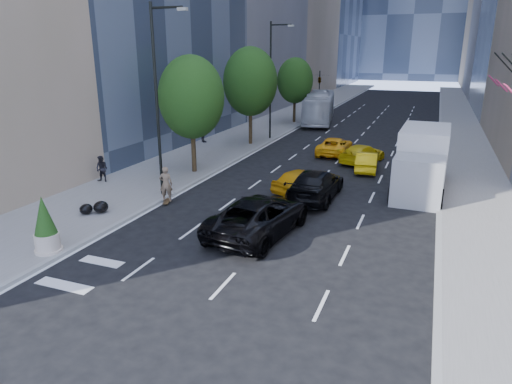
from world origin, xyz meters
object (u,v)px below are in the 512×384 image
at_px(black_sedan_lincoln, 259,216).
at_px(box_truck, 422,160).
at_px(skateboarder, 166,186).
at_px(planter_shrub, 45,226).
at_px(city_bus, 319,107).
at_px(black_sedan_mercedes, 316,185).

xyz_separation_m(black_sedan_lincoln, box_truck, (6.38, 9.61, 0.94)).
distance_m(skateboarder, black_sedan_lincoln, 6.47).
bearing_deg(planter_shrub, city_bus, 87.28).
bearing_deg(skateboarder, box_truck, -168.21).
relative_size(skateboarder, planter_shrub, 0.82).
height_order(black_sedan_lincoln, black_sedan_mercedes, black_sedan_lincoln).
height_order(box_truck, planter_shrub, box_truck).
bearing_deg(skateboarder, black_sedan_mercedes, -172.27).
distance_m(black_sedan_lincoln, planter_shrub, 8.75).
relative_size(skateboarder, black_sedan_mercedes, 0.34).
distance_m(skateboarder, planter_shrub, 7.31).
bearing_deg(black_sedan_mercedes, skateboarder, 26.82).
bearing_deg(black_sedan_lincoln, box_truck, -116.42).
height_order(black_sedan_lincoln, city_bus, city_bus).
relative_size(black_sedan_lincoln, city_bus, 0.51).
distance_m(black_sedan_lincoln, box_truck, 11.57).
height_order(black_sedan_mercedes, box_truck, box_truck).
bearing_deg(planter_shrub, skateboarder, 82.13).
height_order(skateboarder, black_sedan_mercedes, skateboarder).
bearing_deg(planter_shrub, black_sedan_lincoln, 35.66).
bearing_deg(black_sedan_mercedes, box_truck, -144.06).
bearing_deg(black_sedan_lincoln, city_bus, -73.66).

